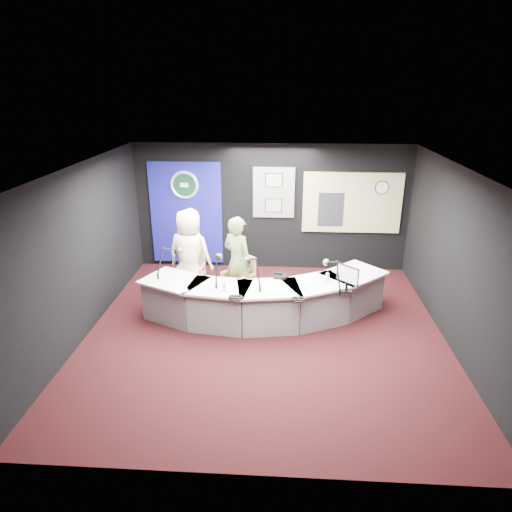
# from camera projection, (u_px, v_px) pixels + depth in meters

# --- Properties ---
(ground) EXTENTS (6.00, 6.00, 0.00)m
(ground) POSITION_uv_depth(u_px,v_px,m) (265.00, 333.00, 7.76)
(ground) COLOR black
(ground) RESTS_ON ground
(ceiling) EXTENTS (6.00, 6.00, 0.02)m
(ceiling) POSITION_uv_depth(u_px,v_px,m) (266.00, 169.00, 6.75)
(ceiling) COLOR silver
(ceiling) RESTS_ON ground
(wall_back) EXTENTS (6.00, 0.02, 2.80)m
(wall_back) POSITION_uv_depth(u_px,v_px,m) (271.00, 208.00, 10.05)
(wall_back) COLOR black
(wall_back) RESTS_ON ground
(wall_front) EXTENTS (6.00, 0.02, 2.80)m
(wall_front) POSITION_uv_depth(u_px,v_px,m) (252.00, 366.00, 4.46)
(wall_front) COLOR black
(wall_front) RESTS_ON ground
(wall_left) EXTENTS (0.02, 6.00, 2.80)m
(wall_left) POSITION_uv_depth(u_px,v_px,m) (82.00, 253.00, 7.43)
(wall_left) COLOR black
(wall_left) RESTS_ON ground
(wall_right) EXTENTS (0.02, 6.00, 2.80)m
(wall_right) POSITION_uv_depth(u_px,v_px,m) (458.00, 261.00, 7.08)
(wall_right) COLOR black
(wall_right) RESTS_ON ground
(broadcast_desk) EXTENTS (4.50, 1.90, 0.75)m
(broadcast_desk) POSITION_uv_depth(u_px,v_px,m) (264.00, 299.00, 8.14)
(broadcast_desk) COLOR silver
(broadcast_desk) RESTS_ON ground
(backdrop_panel) EXTENTS (1.60, 0.05, 2.30)m
(backdrop_panel) POSITION_uv_depth(u_px,v_px,m) (186.00, 213.00, 10.19)
(backdrop_panel) COLOR navy
(backdrop_panel) RESTS_ON wall_back
(agency_seal) EXTENTS (0.63, 0.07, 0.63)m
(agency_seal) POSITION_uv_depth(u_px,v_px,m) (184.00, 185.00, 9.92)
(agency_seal) COLOR silver
(agency_seal) RESTS_ON backdrop_panel
(seal_center) EXTENTS (0.48, 0.01, 0.48)m
(seal_center) POSITION_uv_depth(u_px,v_px,m) (184.00, 185.00, 9.92)
(seal_center) COLOR #0D2F1F
(seal_center) RESTS_ON backdrop_panel
(pinboard) EXTENTS (0.90, 0.04, 1.10)m
(pinboard) POSITION_uv_depth(u_px,v_px,m) (274.00, 193.00, 9.89)
(pinboard) COLOR slate
(pinboard) RESTS_ON wall_back
(framed_photo_upper) EXTENTS (0.34, 0.02, 0.27)m
(framed_photo_upper) POSITION_uv_depth(u_px,v_px,m) (274.00, 180.00, 9.77)
(framed_photo_upper) COLOR gray
(framed_photo_upper) RESTS_ON pinboard
(framed_photo_lower) EXTENTS (0.34, 0.02, 0.27)m
(framed_photo_lower) POSITION_uv_depth(u_px,v_px,m) (273.00, 206.00, 9.97)
(framed_photo_lower) COLOR gray
(framed_photo_lower) RESTS_ON pinboard
(booth_window_frame) EXTENTS (2.12, 0.06, 1.32)m
(booth_window_frame) POSITION_uv_depth(u_px,v_px,m) (352.00, 203.00, 9.87)
(booth_window_frame) COLOR tan
(booth_window_frame) RESTS_ON wall_back
(booth_glow) EXTENTS (2.00, 0.02, 1.20)m
(booth_glow) POSITION_uv_depth(u_px,v_px,m) (352.00, 203.00, 9.86)
(booth_glow) COLOR #FAE79E
(booth_glow) RESTS_ON booth_window_frame
(equipment_rack) EXTENTS (0.55, 0.02, 0.75)m
(equipment_rack) POSITION_uv_depth(u_px,v_px,m) (331.00, 210.00, 9.92)
(equipment_rack) COLOR black
(equipment_rack) RESTS_ON booth_window_frame
(wall_clock) EXTENTS (0.28, 0.01, 0.28)m
(wall_clock) POSITION_uv_depth(u_px,v_px,m) (382.00, 188.00, 9.68)
(wall_clock) COLOR white
(wall_clock) RESTS_ON booth_window_frame
(armchair_left) EXTENTS (0.51, 0.51, 0.86)m
(armchair_left) POSITION_uv_depth(u_px,v_px,m) (191.00, 276.00, 8.95)
(armchair_left) COLOR #BB7955
(armchair_left) RESTS_ON ground
(armchair_right) EXTENTS (0.73, 0.73, 0.92)m
(armchair_right) POSITION_uv_depth(u_px,v_px,m) (238.00, 282.00, 8.62)
(armchair_right) COLOR #BB7955
(armchair_right) RESTS_ON ground
(draped_jacket) EXTENTS (0.50, 0.12, 0.70)m
(draped_jacket) POSITION_uv_depth(u_px,v_px,m) (191.00, 263.00, 9.11)
(draped_jacket) COLOR slate
(draped_jacket) RESTS_ON armchair_left
(person_man) EXTENTS (0.98, 0.74, 1.79)m
(person_man) POSITION_uv_depth(u_px,v_px,m) (190.00, 254.00, 8.78)
(person_man) COLOR #FFECCB
(person_man) RESTS_ON ground
(person_woman) EXTENTS (0.76, 0.71, 1.74)m
(person_woman) POSITION_uv_depth(u_px,v_px,m) (238.00, 262.00, 8.47)
(person_woman) COLOR olive
(person_woman) RESTS_ON ground
(computer_monitor) EXTENTS (0.29, 0.30, 0.27)m
(computer_monitor) POSITION_uv_depth(u_px,v_px,m) (347.00, 274.00, 7.44)
(computer_monitor) COLOR black
(computer_monitor) RESTS_ON broadcast_desk
(desk_phone) EXTENTS (0.24, 0.21, 0.06)m
(desk_phone) POSITION_uv_depth(u_px,v_px,m) (280.00, 276.00, 8.08)
(desk_phone) COLOR black
(desk_phone) RESTS_ON broadcast_desk
(headphones_near) EXTENTS (0.22, 0.22, 0.04)m
(headphones_near) POSITION_uv_depth(u_px,v_px,m) (298.00, 299.00, 7.26)
(headphones_near) COLOR black
(headphones_near) RESTS_ON broadcast_desk
(headphones_far) EXTENTS (0.22, 0.22, 0.04)m
(headphones_far) POSITION_uv_depth(u_px,v_px,m) (236.00, 297.00, 7.32)
(headphones_far) COLOR black
(headphones_far) RESTS_ON broadcast_desk
(paper_stack) EXTENTS (0.33, 0.36, 0.00)m
(paper_stack) POSITION_uv_depth(u_px,v_px,m) (180.00, 289.00, 7.64)
(paper_stack) COLOR white
(paper_stack) RESTS_ON broadcast_desk
(notepad) EXTENTS (0.20, 0.29, 0.00)m
(notepad) POSITION_uv_depth(u_px,v_px,m) (227.00, 288.00, 7.69)
(notepad) COLOR white
(notepad) RESTS_ON broadcast_desk
(boom_mic_a) EXTENTS (0.40, 0.67, 0.60)m
(boom_mic_a) POSITION_uv_depth(u_px,v_px,m) (169.00, 258.00, 8.17)
(boom_mic_a) COLOR black
(boom_mic_a) RESTS_ON broadcast_desk
(boom_mic_b) EXTENTS (0.16, 0.74, 0.60)m
(boom_mic_b) POSITION_uv_depth(u_px,v_px,m) (218.00, 265.00, 7.85)
(boom_mic_b) COLOR black
(boom_mic_b) RESTS_ON broadcast_desk
(boom_mic_c) EXTENTS (0.38, 0.68, 0.60)m
(boom_mic_c) POSITION_uv_depth(u_px,v_px,m) (253.00, 268.00, 7.71)
(boom_mic_c) COLOR black
(boom_mic_c) RESTS_ON broadcast_desk
(boom_mic_d) EXTENTS (0.30, 0.71, 0.60)m
(boom_mic_d) POSITION_uv_depth(u_px,v_px,m) (333.00, 271.00, 7.59)
(boom_mic_d) COLOR black
(boom_mic_d) RESTS_ON broadcast_desk
(water_bottles) EXTENTS (2.29, 0.54, 0.18)m
(water_bottles) POSITION_uv_depth(u_px,v_px,m) (292.00, 282.00, 7.70)
(water_bottles) COLOR silver
(water_bottles) RESTS_ON broadcast_desk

